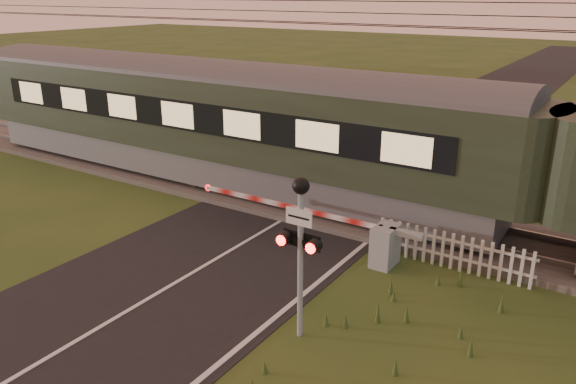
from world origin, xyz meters
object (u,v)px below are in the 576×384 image
Objects in this scene: picket_fence at (452,251)px; crossing_signal at (300,230)px; train at (553,172)px; boom_gate at (373,240)px.

crossing_signal is at bearing -110.16° from picket_fence.
crossing_signal is at bearing -117.77° from train.
train reaches higher than crossing_signal.
train is 4.62m from boom_gate.
picket_fence is at bearing 69.84° from crossing_signal.
crossing_signal reaches higher than picket_fence.
crossing_signal is 0.84× the size of picket_fence.
train reaches higher than boom_gate.
picket_fence is (-1.69, -1.89, -1.78)m from train.
boom_gate is at bearing -143.45° from train.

